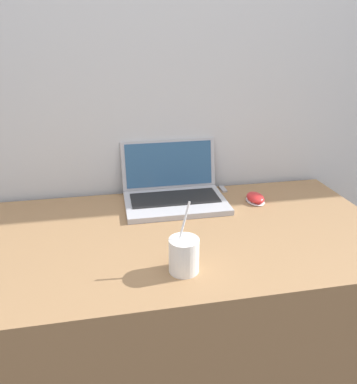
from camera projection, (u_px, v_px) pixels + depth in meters
name	position (u px, v px, depth m)	size (l,w,h in m)	color
wall_back	(147.00, 49.00, 1.36)	(7.00, 0.04, 2.50)	silver
desk	(168.00, 319.00, 1.35)	(1.47, 0.72, 0.70)	#936D47
laptop	(173.00, 190.00, 1.44)	(0.38, 0.30, 0.21)	#ADADB2
drink_cup	(184.00, 254.00, 1.00)	(0.08, 0.08, 0.20)	white
computer_mouse	(255.00, 198.00, 1.44)	(0.07, 0.10, 0.03)	white
usb_stick	(223.00, 189.00, 1.55)	(0.02, 0.06, 0.01)	#99999E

